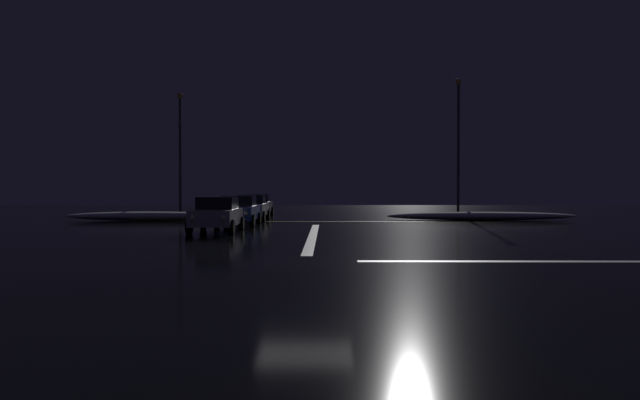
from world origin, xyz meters
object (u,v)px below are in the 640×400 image
Objects in this scene: sedan_gray at (257,205)px; streetlamp_right_far at (458,138)px; sedan_silver at (217,214)px; streetlamp_left_far at (180,145)px; sedan_white at (251,207)px; sedan_blue at (239,210)px.

streetlamp_right_far is (14.71, 2.76, 4.96)m from sedan_gray.
sedan_silver is 0.47× the size of streetlamp_left_far.
sedan_gray is 8.03m from streetlamp_left_far.
sedan_gray is (-0.26, 6.03, 0.00)m from sedan_white.
sedan_white is 17.63m from streetlamp_right_far.
sedan_silver is 1.00× the size of sedan_gray.
sedan_blue is 15.99m from streetlamp_left_far.
sedan_silver is at bearing -90.07° from sedan_gray.
streetlamp_right_far reaches higher than sedan_blue.
sedan_blue is at bearing -135.97° from streetlamp_right_far.
sedan_white is 11.72m from streetlamp_left_far.
streetlamp_right_far is (14.73, 19.33, 4.96)m from sedan_silver.
streetlamp_left_far reaches higher than sedan_blue.
streetlamp_left_far is (-6.32, 14.00, 4.45)m from sedan_blue.
sedan_silver and sedan_white have the same top height.
streetlamp_right_far is at bearing 44.03° from sedan_blue.
sedan_blue is 0.43× the size of streetlamp_right_far.
streetlamp_right_far is at bearing -0.00° from streetlamp_left_far.
sedan_blue is at bearing -65.71° from streetlamp_left_far.
streetlamp_left_far is at bearing 107.41° from sedan_silver.
sedan_silver and sedan_blue have the same top height.
sedan_silver is 10.54m from sedan_white.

